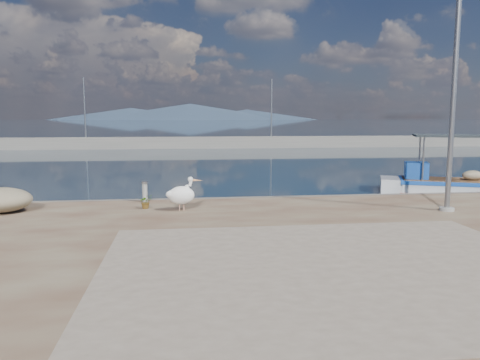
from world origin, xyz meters
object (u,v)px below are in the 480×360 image
boat_right (452,188)px  bollard_near (145,191)px  lamp_post (453,102)px  pelican (182,195)px

boat_right → bollard_near: 13.51m
lamp_post → bollard_near: (-9.34, 2.62, -2.92)m
pelican → bollard_near: (-1.25, 1.61, -0.11)m
boat_right → lamp_post: lamp_post is taller
boat_right → lamp_post: (-3.75, -5.86, 3.56)m
boat_right → pelican: boat_right is taller
boat_right → lamp_post: 7.82m
lamp_post → bollard_near: size_ratio=9.97×
pelican → lamp_post: lamp_post is taller
bollard_near → boat_right: bearing=13.9°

